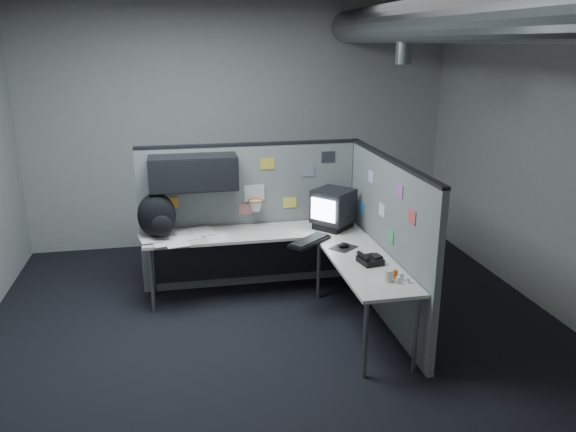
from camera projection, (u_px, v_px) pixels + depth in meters
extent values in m
cube|color=black|center=(280.00, 338.00, 5.29)|extent=(5.60, 5.60, 0.01)
cube|color=#9E9E99|center=(241.00, 126.00, 7.44)|extent=(5.60, 0.01, 3.20)
cube|color=#9E9E99|center=(410.00, 326.00, 2.19)|extent=(5.60, 0.01, 3.20)
cube|color=#9E9E99|center=(569.00, 159.00, 5.34)|extent=(0.01, 5.60, 3.20)
cylinder|color=slate|center=(443.00, 18.00, 4.70)|extent=(0.40, 5.49, 0.40)
cylinder|color=slate|center=(404.00, 49.00, 5.53)|extent=(0.16, 0.16, 0.30)
cube|color=slate|center=(251.00, 217.00, 6.25)|extent=(2.43, 0.06, 1.60)
cube|color=black|center=(250.00, 144.00, 6.01)|extent=(2.43, 0.07, 0.03)
cube|color=black|center=(353.00, 211.00, 6.47)|extent=(0.07, 0.07, 1.60)
cube|color=black|center=(193.00, 173.00, 5.78)|extent=(0.90, 0.35, 0.35)
cube|color=black|center=(194.00, 176.00, 5.62)|extent=(0.90, 0.02, 0.33)
cube|color=silver|center=(254.00, 193.00, 6.14)|extent=(0.22, 0.02, 0.18)
torus|color=#D85914|center=(256.00, 201.00, 6.07)|extent=(0.16, 0.16, 0.01)
cone|color=white|center=(256.00, 206.00, 6.09)|extent=(0.14, 0.14, 0.11)
cube|color=orange|center=(171.00, 203.00, 5.99)|extent=(0.15, 0.01, 0.12)
cube|color=gold|center=(267.00, 164.00, 6.08)|extent=(0.15, 0.01, 0.12)
cube|color=#E5D84C|center=(290.00, 202.00, 6.26)|extent=(0.15, 0.01, 0.12)
cube|color=gray|center=(308.00, 171.00, 6.19)|extent=(0.15, 0.01, 0.12)
cube|color=#26262D|center=(328.00, 157.00, 6.19)|extent=(0.15, 0.01, 0.12)
cube|color=#D87F7F|center=(246.00, 209.00, 6.18)|extent=(0.15, 0.01, 0.12)
cube|color=slate|center=(387.00, 242.00, 5.46)|extent=(0.06, 2.23, 1.60)
cube|color=black|center=(391.00, 160.00, 5.22)|extent=(0.07, 2.23, 0.03)
cube|color=silver|center=(371.00, 177.00, 5.70)|extent=(0.01, 0.15, 0.12)
cube|color=silver|center=(382.00, 210.00, 5.44)|extent=(0.01, 0.15, 0.12)
cube|color=#B266B2|center=(399.00, 191.00, 4.98)|extent=(0.01, 0.15, 0.12)
cube|color=#337FCC|center=(362.00, 208.00, 6.05)|extent=(0.01, 0.15, 0.12)
cube|color=#CC4C4C|center=(412.00, 217.00, 4.74)|extent=(0.01, 0.15, 0.12)
cube|color=#4CB266|center=(390.00, 236.00, 5.26)|extent=(0.01, 0.15, 0.12)
cube|color=beige|center=(254.00, 233.00, 5.97)|extent=(2.30, 0.56, 0.03)
cube|color=beige|center=(365.00, 264.00, 5.15)|extent=(0.56, 1.55, 0.03)
cube|color=black|center=(252.00, 253.00, 6.27)|extent=(2.18, 0.02, 0.55)
cylinder|color=gray|center=(152.00, 281.00, 5.67)|extent=(0.04, 0.04, 0.70)
cylinder|color=gray|center=(153.00, 265.00, 6.09)|extent=(0.04, 0.04, 0.70)
cylinder|color=gray|center=(318.00, 268.00, 6.00)|extent=(0.04, 0.04, 0.70)
cylinder|color=gray|center=(365.00, 339.00, 4.56)|extent=(0.04, 0.04, 0.70)
cylinder|color=gray|center=(416.00, 334.00, 4.64)|extent=(0.04, 0.04, 0.70)
cube|color=black|center=(333.00, 225.00, 6.08)|extent=(0.47, 0.47, 0.07)
cube|color=black|center=(333.00, 206.00, 6.02)|extent=(0.53, 0.53, 0.36)
cube|color=#D1E3F9|center=(323.00, 210.00, 5.87)|extent=(0.20, 0.23, 0.23)
cube|color=black|center=(310.00, 242.00, 5.63)|extent=(0.50, 0.46, 0.03)
cube|color=black|center=(310.00, 239.00, 5.62)|extent=(0.45, 0.42, 0.01)
cube|color=black|center=(344.00, 248.00, 5.50)|extent=(0.31, 0.30, 0.01)
ellipsoid|color=black|center=(344.00, 245.00, 5.49)|extent=(0.12, 0.09, 0.05)
cube|color=black|center=(370.00, 260.00, 5.11)|extent=(0.22, 0.24, 0.06)
cylinder|color=black|center=(364.00, 256.00, 5.08)|extent=(0.08, 0.19, 0.04)
cube|color=black|center=(376.00, 256.00, 5.11)|extent=(0.10, 0.13, 0.02)
cylinder|color=silver|center=(401.00, 277.00, 4.74)|extent=(0.05, 0.05, 0.07)
cylinder|color=silver|center=(398.00, 280.00, 4.69)|extent=(0.04, 0.04, 0.06)
cylinder|color=silver|center=(408.00, 280.00, 4.70)|extent=(0.04, 0.04, 0.05)
cylinder|color=#D85914|center=(395.00, 274.00, 4.78)|extent=(0.04, 0.04, 0.08)
cylinder|color=beige|center=(389.00, 276.00, 4.72)|extent=(0.09, 0.09, 0.10)
cube|color=white|center=(218.00, 237.00, 5.81)|extent=(0.28, 0.36, 0.00)
cube|color=white|center=(188.00, 235.00, 5.85)|extent=(0.29, 0.36, 0.00)
cube|color=white|center=(164.00, 241.00, 5.66)|extent=(0.29, 0.36, 0.00)
cube|color=white|center=(202.00, 231.00, 5.96)|extent=(0.28, 0.36, 0.00)
cube|color=white|center=(176.00, 242.00, 5.62)|extent=(0.29, 0.36, 0.00)
cube|color=white|center=(151.00, 238.00, 5.73)|extent=(0.28, 0.36, 0.00)
ellipsoid|color=black|center=(157.00, 215.00, 5.73)|extent=(0.40, 0.29, 0.47)
ellipsoid|color=black|center=(162.00, 226.00, 5.61)|extent=(0.22, 0.12, 0.21)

